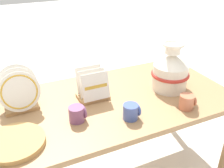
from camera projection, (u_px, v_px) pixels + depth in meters
name	position (u px, v px, depth m)	size (l,w,h in m)	color
display_table	(112.00, 107.00, 1.71)	(1.56, 0.82, 0.64)	#9E754C
ceramic_vase	(171.00, 70.00, 1.75)	(0.26, 0.26, 0.33)	silver
dish_rack_round_plates	(19.00, 94.00, 1.53)	(0.24, 0.18, 0.26)	tan
dish_rack_square_plates	(93.00, 89.00, 1.67)	(0.19, 0.16, 0.20)	tan
wicker_charger_stack	(15.00, 142.00, 1.29)	(0.30, 0.30, 0.03)	tan
mug_cobalt_glaze	(131.00, 112.00, 1.48)	(0.10, 0.09, 0.09)	#42569E
mug_plum_glaze	(77.00, 114.00, 1.46)	(0.10, 0.09, 0.09)	#7A4770
mug_terracotta_glaze	(187.00, 102.00, 1.57)	(0.10, 0.09, 0.09)	#B76647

